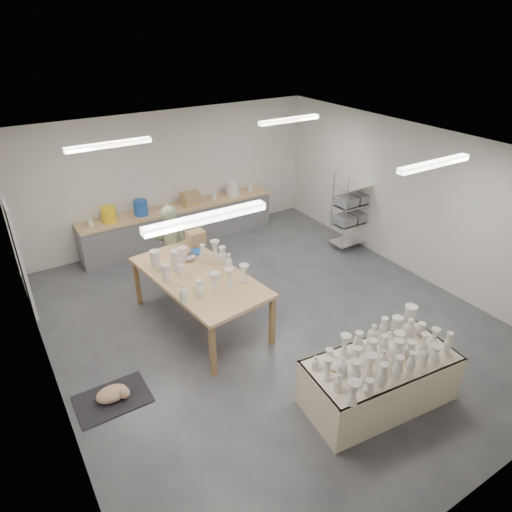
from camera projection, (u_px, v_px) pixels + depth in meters
room at (261, 213)px, 7.16m from camera, size 8.00×8.02×3.00m
back_counter at (180, 223)px, 10.63m from camera, size 4.60×0.60×1.24m
wire_shelf at (352, 210)px, 10.23m from camera, size 0.88×0.48×1.80m
drying_table at (380, 377)px, 6.24m from camera, size 2.18×1.20×1.10m
work_table at (199, 272)px, 7.67m from camera, size 1.60×2.72×1.33m
rug at (113, 399)px, 6.44m from camera, size 1.00×0.70×0.02m
cat at (113, 393)px, 6.39m from camera, size 0.51×0.42×0.19m
potter at (171, 247)px, 8.72m from camera, size 0.71×0.56×1.72m
red_stool at (168, 266)px, 9.18m from camera, size 0.45×0.45×0.36m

